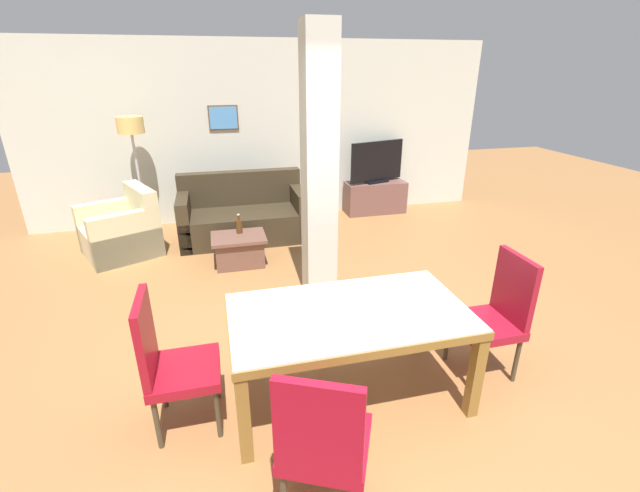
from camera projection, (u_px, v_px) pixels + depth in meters
ground_plane at (347, 392)px, 3.28m from camera, size 18.00×18.00×0.00m
back_wall at (265, 133)px, 6.67m from camera, size 7.20×0.09×2.70m
divider_pillar at (319, 173)px, 4.16m from camera, size 0.31×0.32×2.70m
dining_table at (349, 328)px, 3.05m from camera, size 1.69×0.93×0.73m
dining_chair_head_left at (169, 360)px, 2.80m from camera, size 0.46×0.46×1.00m
dining_chair_head_right at (497, 312)px, 3.34m from camera, size 0.46×0.46×1.00m
dining_chair_near_left at (323, 440)px, 2.19m from camera, size 0.61×0.61×1.00m
sofa at (243, 217)px, 6.15m from camera, size 1.76×0.88×0.91m
armchair at (123, 232)px, 5.60m from camera, size 1.12×1.11×0.87m
coffee_table at (239, 250)px, 5.34m from camera, size 0.66×0.51×0.38m
bottle at (239, 226)px, 5.32m from camera, size 0.08×0.08×0.25m
tv_stand at (375, 197)px, 7.24m from camera, size 1.01×0.40×0.53m
tv_screen at (377, 163)px, 7.01m from camera, size 0.97×0.32×0.68m
floor_lamp at (132, 136)px, 5.84m from camera, size 0.35×0.35×1.69m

